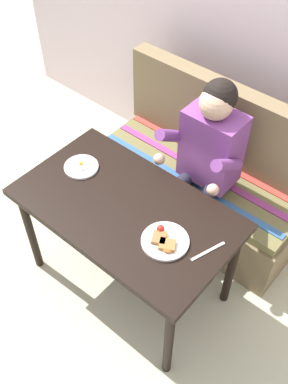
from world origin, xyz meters
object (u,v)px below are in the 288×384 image
plate_breakfast (165,241)px  plate_eggs (81,167)px  person (205,155)px  table (126,216)px  couch (202,180)px  knife (208,251)px

plate_breakfast → plate_eggs: (-0.70, 0.10, -0.00)m
person → plate_eggs: (-0.48, -0.54, -0.00)m
table → couch: 0.83m
person → plate_breakfast: size_ratio=5.05×
couch → person: size_ratio=1.19×
person → plate_breakfast: person is taller
plate_eggs → couch: bearing=61.2°
plate_breakfast → plate_eggs: 0.70m
table → plate_eggs: (-0.39, 0.05, 0.09)m
person → knife: size_ratio=6.06×
couch → plate_breakfast: 0.96m
table → plate_eggs: bearing=172.2°
table → person: bearing=81.0°
table → knife: (0.50, 0.04, 0.08)m
couch → plate_eggs: bearing=-118.8°
plate_breakfast → knife: size_ratio=1.20×
table → plate_breakfast: size_ratio=5.00×
table → plate_breakfast: 0.32m
plate_eggs → knife: size_ratio=0.99×
couch → knife: size_ratio=7.20×
person → plate_eggs: bearing=-132.1°
person → plate_eggs: person is taller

